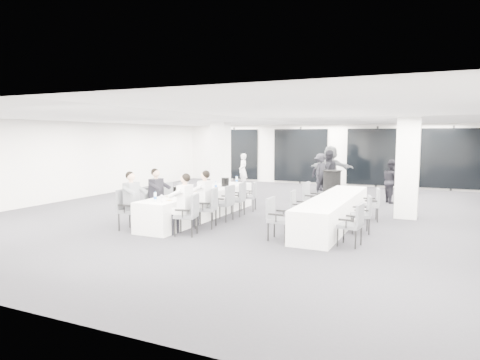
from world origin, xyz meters
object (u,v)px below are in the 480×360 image
at_px(chair_main_right_mid, 225,201).
at_px(ice_bucket_far, 225,182).
at_px(chair_main_left_mid, 172,197).
at_px(chair_side_right_near, 354,222).
at_px(chair_main_left_near, 128,207).
at_px(chair_main_right_second, 209,205).
at_px(cocktail_table, 332,184).
at_px(ice_bucket_near, 177,191).
at_px(chair_side_right_mid, 364,212).
at_px(standing_guest_f, 331,166).
at_px(banquet_table_main, 202,204).
at_px(standing_guest_a, 322,173).
at_px(standing_guest_h, 392,178).
at_px(chair_main_left_fourth, 186,195).
at_px(chair_side_left_mid, 298,206).
at_px(standing_guest_b, 328,169).
at_px(standing_guest_e, 412,168).
at_px(chair_main_left_far, 205,192).
at_px(banquet_table_side, 334,211).
at_px(chair_side_right_far, 373,202).
at_px(standing_guest_g, 243,168).
at_px(chair_main_left_second, 153,202).
at_px(standing_guest_c, 321,170).
at_px(chair_side_left_far, 311,197).
at_px(chair_side_left_near, 276,216).
at_px(chair_main_right_far, 251,194).
at_px(chair_main_right_fourth, 238,197).

height_order(chair_main_right_mid, ice_bucket_far, ice_bucket_far).
bearing_deg(chair_main_left_mid, chair_side_right_near, 76.46).
height_order(chair_main_left_near, chair_main_right_second, chair_main_right_second).
distance_m(cocktail_table, ice_bucket_near, 7.02).
xyz_separation_m(chair_side_right_near, chair_side_right_mid, (-0.00, 1.35, -0.01)).
distance_m(chair_main_right_second, standing_guest_f, 8.04).
relative_size(banquet_table_main, standing_guest_a, 2.86).
distance_m(standing_guest_h, ice_bucket_far, 5.84).
relative_size(chair_main_left_fourth, chair_side_left_mid, 1.00).
distance_m(cocktail_table, standing_guest_a, 0.74).
xyz_separation_m(standing_guest_h, ice_bucket_far, (-4.50, -3.73, 0.04)).
distance_m(banquet_table_main, chair_main_left_fourth, 0.99).
height_order(standing_guest_b, standing_guest_e, standing_guest_e).
relative_size(ice_bucket_near, ice_bucket_far, 0.91).
height_order(chair_side_left_mid, chair_side_right_near, chair_side_left_mid).
bearing_deg(chair_main_left_far, chair_main_right_mid, 51.65).
height_order(banquet_table_side, chair_side_right_far, chair_side_right_far).
distance_m(standing_guest_f, standing_guest_g, 3.98).
distance_m(cocktail_table, chair_side_right_far, 4.41).
xyz_separation_m(chair_side_right_mid, chair_side_right_far, (0.00, 1.59, -0.00)).
relative_size(chair_main_left_second, standing_guest_c, 0.53).
bearing_deg(standing_guest_h, cocktail_table, 51.30).
bearing_deg(standing_guest_f, chair_main_right_mid, 82.39).
bearing_deg(chair_main_left_fourth, chair_side_left_far, 113.14).
bearing_deg(chair_side_left_near, standing_guest_h, 164.69).
xyz_separation_m(chair_main_left_mid, chair_main_right_second, (1.67, -0.84, 0.02)).
height_order(chair_main_left_mid, chair_side_left_near, chair_main_left_mid).
bearing_deg(banquet_table_main, standing_guest_g, 105.19).
relative_size(chair_side_left_near, ice_bucket_far, 3.51).
bearing_deg(chair_main_left_second, chair_main_right_far, 140.24).
bearing_deg(chair_main_right_far, chair_side_left_near, -160.07).
distance_m(chair_main_left_fourth, standing_guest_a, 6.03).
height_order(chair_main_right_second, chair_main_right_far, chair_main_right_second).
xyz_separation_m(cocktail_table, chair_main_right_far, (-1.62, -3.87, -0.01)).
distance_m(standing_guest_b, ice_bucket_near, 7.74).
height_order(banquet_table_side, chair_side_left_mid, chair_side_left_mid).
distance_m(banquet_table_side, standing_guest_b, 6.11).
height_order(banquet_table_main, chair_side_left_near, chair_side_left_near).
distance_m(chair_main_right_far, standing_guest_a, 4.45).
bearing_deg(banquet_table_side, standing_guest_c, 106.82).
bearing_deg(chair_side_left_mid, banquet_table_side, 110.19).
height_order(chair_main_left_near, standing_guest_h, standing_guest_h).
relative_size(chair_side_left_mid, ice_bucket_far, 3.38).
distance_m(chair_main_right_far, chair_side_right_mid, 3.98).
bearing_deg(chair_main_left_second, standing_guest_g, 179.26).
relative_size(chair_main_right_second, chair_main_right_fourth, 1.03).
xyz_separation_m(chair_side_right_mid, standing_guest_b, (-2.37, 6.41, 0.47)).
height_order(banquet_table_side, chair_side_right_mid, chair_side_right_mid).
relative_size(standing_guest_f, standing_guest_g, 1.27).
relative_size(chair_side_left_near, ice_bucket_near, 3.87).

